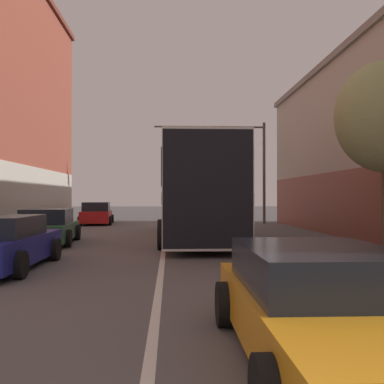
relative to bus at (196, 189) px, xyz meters
The scene contains 7 objects.
lane_center_line 3.40m from the bus, 118.10° to the right, with size 0.14×44.97×0.01m.
bus is the anchor object (origin of this frame).
hatchback_foreground 14.06m from the bus, 87.65° to the right, with size 2.03×4.49×1.19m.
parked_car_left_near 11.52m from the bus, 119.96° to the left, with size 2.25×4.28×1.39m.
parked_car_left_mid 6.05m from the bus, 161.68° to the right, with size 2.27×4.42×1.30m.
parked_car_left_far 9.31m from the bus, 123.49° to the right, with size 1.95×4.47×1.29m.
traffic_signal_gantry 10.85m from the bus, 73.69° to the left, with size 7.19×0.36×6.54m.
Camera 1 is at (0.22, 0.18, 1.75)m, focal length 42.00 mm.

